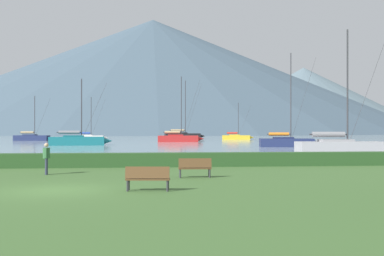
{
  "coord_description": "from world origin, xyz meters",
  "views": [
    {
      "loc": [
        3.58,
        -18.57,
        2.4
      ],
      "look_at": [
        11.99,
        69.78,
        2.48
      ],
      "focal_mm": 43.94,
      "sensor_mm": 36.0,
      "label": 1
    }
  ],
  "objects_px": {
    "sailboat_slip_4": "(287,142)",
    "park_bench_under_tree": "(195,167)",
    "sailboat_slip_5": "(342,147)",
    "sailboat_slip_7": "(89,137)",
    "sailboat_slip_6": "(179,138)",
    "sailboat_slip_9": "(236,137)",
    "sailboat_slip_11": "(78,140)",
    "park_bench_near_path": "(148,177)",
    "person_standing_walker": "(46,156)",
    "sailboat_slip_12": "(32,137)",
    "sailboat_slip_0": "(183,135)"
  },
  "relations": [
    {
      "from": "sailboat_slip_9",
      "to": "park_bench_under_tree",
      "type": "bearing_deg",
      "value": -95.9
    },
    {
      "from": "sailboat_slip_4",
      "to": "sailboat_slip_12",
      "type": "bearing_deg",
      "value": 147.3
    },
    {
      "from": "sailboat_slip_6",
      "to": "sailboat_slip_11",
      "type": "bearing_deg",
      "value": -133.27
    },
    {
      "from": "sailboat_slip_9",
      "to": "person_standing_walker",
      "type": "xyz_separation_m",
      "value": [
        -24.25,
        -74.33,
        0.41
      ]
    },
    {
      "from": "sailboat_slip_7",
      "to": "person_standing_walker",
      "type": "xyz_separation_m",
      "value": [
        6.61,
        -72.06,
        0.39
      ]
    },
    {
      "from": "sailboat_slip_4",
      "to": "park_bench_near_path",
      "type": "height_order",
      "value": "sailboat_slip_4"
    },
    {
      "from": "sailboat_slip_6",
      "to": "person_standing_walker",
      "type": "relative_size",
      "value": 7.05
    },
    {
      "from": "sailboat_slip_4",
      "to": "park_bench_under_tree",
      "type": "distance_m",
      "value": 40.13
    },
    {
      "from": "sailboat_slip_0",
      "to": "sailboat_slip_4",
      "type": "distance_m",
      "value": 48.21
    },
    {
      "from": "sailboat_slip_5",
      "to": "sailboat_slip_7",
      "type": "distance_m",
      "value": 63.55
    },
    {
      "from": "sailboat_slip_6",
      "to": "sailboat_slip_5",
      "type": "bearing_deg",
      "value": -72.47
    },
    {
      "from": "sailboat_slip_4",
      "to": "park_bench_near_path",
      "type": "relative_size",
      "value": 7.07
    },
    {
      "from": "park_bench_near_path",
      "to": "park_bench_under_tree",
      "type": "xyz_separation_m",
      "value": [
        2.29,
        4.69,
        -0.0
      ]
    },
    {
      "from": "sailboat_slip_6",
      "to": "sailboat_slip_12",
      "type": "distance_m",
      "value": 30.2
    },
    {
      "from": "sailboat_slip_6",
      "to": "sailboat_slip_12",
      "type": "xyz_separation_m",
      "value": [
        -28.0,
        11.32,
        -0.07
      ]
    },
    {
      "from": "sailboat_slip_11",
      "to": "park_bench_near_path",
      "type": "distance_m",
      "value": 50.97
    },
    {
      "from": "sailboat_slip_0",
      "to": "sailboat_slip_4",
      "type": "bearing_deg",
      "value": -81.63
    },
    {
      "from": "sailboat_slip_4",
      "to": "sailboat_slip_9",
      "type": "relative_size",
      "value": 1.55
    },
    {
      "from": "sailboat_slip_5",
      "to": "sailboat_slip_6",
      "type": "distance_m",
      "value": 44.29
    },
    {
      "from": "sailboat_slip_0",
      "to": "person_standing_walker",
      "type": "bearing_deg",
      "value": -102.89
    },
    {
      "from": "park_bench_under_tree",
      "to": "sailboat_slip_6",
      "type": "bearing_deg",
      "value": 88.03
    },
    {
      "from": "sailboat_slip_12",
      "to": "park_bench_under_tree",
      "type": "bearing_deg",
      "value": -63.16
    },
    {
      "from": "sailboat_slip_6",
      "to": "park_bench_near_path",
      "type": "bearing_deg",
      "value": -92.78
    },
    {
      "from": "sailboat_slip_6",
      "to": "sailboat_slip_9",
      "type": "xyz_separation_m",
      "value": [
        13.52,
        16.05,
        -0.14
      ]
    },
    {
      "from": "sailboat_slip_9",
      "to": "sailboat_slip_11",
      "type": "bearing_deg",
      "value": -126.33
    },
    {
      "from": "sailboat_slip_4",
      "to": "sailboat_slip_12",
      "type": "height_order",
      "value": "sailboat_slip_4"
    },
    {
      "from": "sailboat_slip_7",
      "to": "sailboat_slip_9",
      "type": "bearing_deg",
      "value": 3.21
    },
    {
      "from": "sailboat_slip_6",
      "to": "park_bench_near_path",
      "type": "relative_size",
      "value": 6.74
    },
    {
      "from": "person_standing_walker",
      "to": "park_bench_under_tree",
      "type": "bearing_deg",
      "value": -26.38
    },
    {
      "from": "sailboat_slip_9",
      "to": "park_bench_under_tree",
      "type": "relative_size",
      "value": 4.91
    },
    {
      "from": "park_bench_near_path",
      "to": "park_bench_under_tree",
      "type": "distance_m",
      "value": 5.22
    },
    {
      "from": "sailboat_slip_0",
      "to": "sailboat_slip_7",
      "type": "relative_size",
      "value": 1.52
    },
    {
      "from": "sailboat_slip_4",
      "to": "park_bench_under_tree",
      "type": "height_order",
      "value": "sailboat_slip_4"
    },
    {
      "from": "sailboat_slip_11",
      "to": "sailboat_slip_9",
      "type": "bearing_deg",
      "value": 41.05
    },
    {
      "from": "park_bench_near_path",
      "to": "sailboat_slip_6",
      "type": "bearing_deg",
      "value": 91.85
    },
    {
      "from": "sailboat_slip_0",
      "to": "park_bench_under_tree",
      "type": "relative_size",
      "value": 8.32
    },
    {
      "from": "sailboat_slip_5",
      "to": "park_bench_near_path",
      "type": "xyz_separation_m",
      "value": [
        -17.32,
        -22.56,
        -0.21
      ]
    },
    {
      "from": "sailboat_slip_0",
      "to": "sailboat_slip_6",
      "type": "relative_size",
      "value": 1.15
    },
    {
      "from": "sailboat_slip_5",
      "to": "park_bench_under_tree",
      "type": "height_order",
      "value": "sailboat_slip_5"
    },
    {
      "from": "sailboat_slip_7",
      "to": "person_standing_walker",
      "type": "height_order",
      "value": "sailboat_slip_7"
    },
    {
      "from": "sailboat_slip_7",
      "to": "sailboat_slip_4",
      "type": "bearing_deg",
      "value": -52.34
    },
    {
      "from": "sailboat_slip_6",
      "to": "sailboat_slip_12",
      "type": "bearing_deg",
      "value": 160.03
    },
    {
      "from": "sailboat_slip_11",
      "to": "sailboat_slip_12",
      "type": "height_order",
      "value": "sailboat_slip_11"
    },
    {
      "from": "sailboat_slip_4",
      "to": "park_bench_under_tree",
      "type": "bearing_deg",
      "value": -105.15
    },
    {
      "from": "sailboat_slip_0",
      "to": "sailboat_slip_4",
      "type": "xyz_separation_m",
      "value": [
        10.04,
        -47.15,
        -0.11
      ]
    },
    {
      "from": "sailboat_slip_7",
      "to": "person_standing_walker",
      "type": "distance_m",
      "value": 72.36
    },
    {
      "from": "sailboat_slip_7",
      "to": "sailboat_slip_11",
      "type": "bearing_deg",
      "value": -87.16
    },
    {
      "from": "park_bench_near_path",
      "to": "sailboat_slip_0",
      "type": "bearing_deg",
      "value": 91.48
    },
    {
      "from": "sailboat_slip_9",
      "to": "sailboat_slip_5",
      "type": "bearing_deg",
      "value": -85.23
    },
    {
      "from": "sailboat_slip_5",
      "to": "sailboat_slip_9",
      "type": "xyz_separation_m",
      "value": [
        1.69,
        58.73,
        -0.18
      ]
    }
  ]
}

